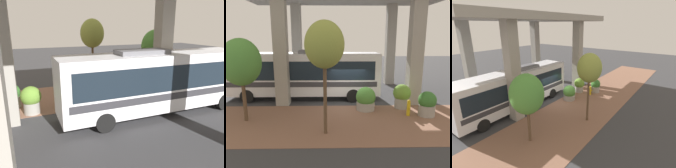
% 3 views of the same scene
% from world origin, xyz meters
% --- Properties ---
extents(ground_plane, '(80.00, 80.00, 0.00)m').
position_xyz_m(ground_plane, '(0.00, 0.00, 0.00)').
color(ground_plane, '#38383A').
rests_on(ground_plane, ground).
extents(sidewalk_strip, '(6.00, 40.00, 0.02)m').
position_xyz_m(sidewalk_strip, '(-3.00, 0.00, 0.01)').
color(sidewalk_strip, '#845B47').
rests_on(sidewalk_strip, ground).
extents(bus, '(2.64, 11.66, 3.81)m').
position_xyz_m(bus, '(2.10, 3.39, 2.06)').
color(bus, silver).
rests_on(bus, ground).
extents(fire_hydrant, '(0.44, 0.21, 1.03)m').
position_xyz_m(fire_hydrant, '(-2.03, -3.56, 0.52)').
color(fire_hydrant, gold).
rests_on(fire_hydrant, ground).
extents(planter_front, '(1.30, 1.30, 1.57)m').
position_xyz_m(planter_front, '(-0.89, -1.07, 0.75)').
color(planter_front, '#9E998E').
rests_on(planter_front, ground).
extents(planter_middle, '(1.18, 1.18, 1.67)m').
position_xyz_m(planter_middle, '(-0.56, -3.58, 0.88)').
color(planter_middle, '#9E998E').
rests_on(planter_middle, ground).
extents(planter_back, '(1.09, 1.09, 1.56)m').
position_xyz_m(planter_back, '(-2.09, -4.67, 0.78)').
color(planter_back, '#9E998E').
rests_on(planter_back, ground).
extents(street_tree_near, '(2.20, 2.20, 4.76)m').
position_xyz_m(street_tree_near, '(-2.67, 6.18, 3.43)').
color(street_tree_near, brown).
rests_on(street_tree_near, ground).
extents(street_tree_far, '(1.88, 1.88, 5.59)m').
position_xyz_m(street_tree_far, '(-4.47, 1.49, 4.42)').
color(street_tree_far, brown).
rests_on(street_tree_far, ground).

